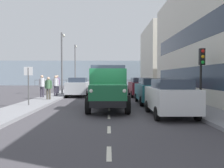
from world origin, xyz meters
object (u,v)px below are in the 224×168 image
Objects in this scene: car_white_kerbside_near at (170,97)px; pedestrian_couple_a at (57,83)px; lamp_post_promenade at (62,57)px; street_sign at (28,79)px; car_silver_oppositeside_0 at (78,87)px; car_teal_kerbside_1 at (151,90)px; lamp_post_far at (75,62)px; pedestrian_couple_b at (42,84)px; traffic_light_near at (202,65)px; pedestrian_strolling at (56,84)px; truck_vintage_green at (108,89)px; pedestrian_in_dark_coat at (48,86)px; car_maroon_kerbside_2 at (140,87)px.

pedestrian_couple_a is at bearing -58.08° from car_white_kerbside_near.
lamp_post_promenade is 2.64× the size of street_sign.
car_teal_kerbside_1 is at bearing 133.87° from car_silver_oppositeside_0.
lamp_post_far reaches higher than lamp_post_promenade.
pedestrian_couple_b is 0.99× the size of pedestrian_couple_a.
traffic_light_near is at bearing 131.47° from car_silver_oppositeside_0.
pedestrian_strolling is at bearing 88.19° from lamp_post_promenade.
lamp_post_promenade is at bearing -90.87° from street_sign.
pedestrian_couple_b is 1.02× the size of pedestrian_strolling.
car_white_kerbside_near is 11.68m from pedestrian_couple_b.
car_white_kerbside_near is 8.20m from street_sign.
truck_vintage_green is 4.19m from car_teal_kerbside_1.
street_sign is at bearing 90.31° from lamp_post_far.
pedestrian_couple_b is at bearing 66.02° from pedestrian_strolling.
traffic_light_near is at bearing -179.80° from truck_vintage_green.
pedestrian_couple_a is (7.97, -12.80, 0.32)m from car_white_kerbside_near.
pedestrian_in_dark_coat is at bearing 96.44° from pedestrian_couple_a.
lamp_post_far reaches higher than car_maroon_kerbside_2.
street_sign is (9.76, -1.13, -0.79)m from traffic_light_near.
pedestrian_in_dark_coat is (4.39, -4.63, -0.07)m from truck_vintage_green.
car_teal_kerbside_1 is 1.33× the size of traffic_light_near.
car_maroon_kerbside_2 is at bearing -90.00° from car_white_kerbside_near.
car_white_kerbside_near is 1.71× the size of street_sign.
truck_vintage_green is at bearing 130.07° from pedestrian_couple_b.
pedestrian_couple_a reaches higher than pedestrian_strolling.
pedestrian_couple_b is 12.26m from traffic_light_near.
lamp_post_far reaches higher than traffic_light_near.
truck_vintage_green is 3.44× the size of pedestrian_in_dark_coat.
lamp_post_promenade is 9.64m from street_sign.
truck_vintage_green reaches higher than car_silver_oppositeside_0.
car_maroon_kerbside_2 is at bearing -107.99° from truck_vintage_green.
car_maroon_kerbside_2 is 8.42m from pedestrian_in_dark_coat.
car_silver_oppositeside_0 is at bearing -152.98° from pedestrian_strolling.
lamp_post_promenade is (9.62, -10.54, 1.26)m from traffic_light_near.
lamp_post_far is 2.76× the size of street_sign.
car_silver_oppositeside_0 is at bearing -62.49° from car_white_kerbside_near.
truck_vintage_green is 1.33× the size of car_teal_kerbside_1.
car_white_kerbside_near and car_silver_oppositeside_0 have the same top height.
lamp_post_far is at bearing -89.69° from street_sign.
car_white_kerbside_near is 1.20× the size of traffic_light_near.
lamp_post_promenade is (-0.81, -4.21, 2.52)m from pedestrian_couple_b.
car_teal_kerbside_1 is at bearing -133.56° from truck_vintage_green.
traffic_light_near is at bearing 154.03° from pedestrian_in_dark_coat.
pedestrian_in_dark_coat is 0.26× the size of lamp_post_far.
traffic_light_near is (-9.48, 4.62, 1.36)m from pedestrian_in_dark_coat.
pedestrian_in_dark_coat is at bearing -42.13° from car_white_kerbside_near.
car_white_kerbside_near is 0.91× the size of car_teal_kerbside_1.
pedestrian_in_dark_coat reaches higher than car_white_kerbside_near.
car_teal_kerbside_1 is 7.83m from street_sign.
car_white_kerbside_near is at bearing 117.51° from car_silver_oppositeside_0.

